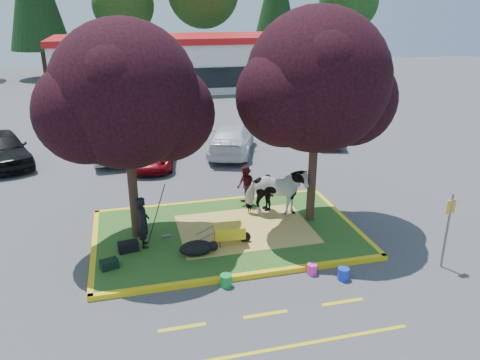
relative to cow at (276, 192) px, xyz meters
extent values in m
plane|color=#424244|center=(-1.84, -0.68, -1.03)|extent=(90.00, 90.00, 0.00)
cube|color=#25581B|center=(-1.84, -0.68, -0.95)|extent=(8.00, 5.00, 0.15)
cube|color=yellow|center=(-1.84, -3.26, -0.95)|extent=(8.30, 0.16, 0.15)
cube|color=yellow|center=(-1.84, 1.90, -0.95)|extent=(8.30, 0.16, 0.15)
cube|color=yellow|center=(-5.92, -0.68, -0.95)|extent=(0.16, 5.30, 0.15)
cube|color=yellow|center=(2.24, -0.68, -0.95)|extent=(0.16, 5.30, 0.15)
cube|color=#E4CA5E|center=(-1.24, -0.68, -0.87)|extent=(4.20, 3.00, 0.01)
cylinder|color=black|center=(-4.64, -0.28, 0.89)|extent=(0.28, 0.28, 3.53)
sphere|color=black|center=(-4.64, -0.28, 3.53)|extent=(4.20, 4.20, 4.20)
sphere|color=black|center=(-3.49, -0.08, 2.90)|extent=(2.86, 2.86, 2.86)
sphere|color=black|center=(-5.69, -0.58, 3.15)|extent=(2.86, 2.86, 2.86)
cylinder|color=black|center=(1.06, -0.48, 0.97)|extent=(0.28, 0.28, 3.70)
sphere|color=black|center=(1.06, -0.48, 3.74)|extent=(4.40, 4.40, 4.40)
sphere|color=black|center=(2.27, -0.28, 3.08)|extent=(2.99, 2.99, 2.99)
sphere|color=black|center=(-0.04, -0.78, 3.35)|extent=(2.99, 2.99, 2.99)
cube|color=yellow|center=(-3.84, -4.88, -1.03)|extent=(1.10, 0.12, 0.01)
cube|color=yellow|center=(-1.84, -4.88, -1.03)|extent=(1.10, 0.12, 0.01)
cube|color=yellow|center=(0.16, -4.88, -1.03)|extent=(1.10, 0.12, 0.01)
cube|color=yellow|center=(-1.84, -6.08, -1.03)|extent=(6.00, 0.10, 0.01)
cube|color=silver|center=(0.16, 27.32, 0.97)|extent=(20.00, 8.00, 4.00)
cube|color=#B71314|center=(0.16, 27.32, 3.12)|extent=(20.40, 8.40, 0.50)
cube|color=black|center=(0.16, 23.27, 0.37)|extent=(19.00, 0.10, 1.60)
cylinder|color=black|center=(-11.84, 36.32, 0.93)|extent=(0.44, 0.44, 3.92)
cylinder|color=black|center=(-3.84, 37.82, 0.51)|extent=(0.44, 0.44, 3.08)
sphere|color=#143811|center=(-3.84, 37.82, 5.79)|extent=(6.16, 6.16, 6.16)
cylinder|color=black|center=(4.16, 36.82, 0.79)|extent=(0.44, 0.44, 3.64)
cylinder|color=black|center=(12.16, 37.32, 0.72)|extent=(0.44, 0.44, 3.50)
cylinder|color=black|center=(20.16, 36.32, 0.58)|extent=(0.44, 0.44, 3.22)
sphere|color=#143811|center=(20.16, 36.32, 6.10)|extent=(6.44, 6.44, 6.44)
imported|color=silver|center=(0.00, 0.00, 0.00)|extent=(2.27, 1.53, 1.76)
ellipsoid|color=black|center=(-3.02, -1.94, -0.66)|extent=(1.12, 0.85, 0.43)
imported|color=black|center=(-4.44, -1.02, -0.09)|extent=(0.40, 0.59, 1.58)
imported|color=#3F1218|center=(-0.74, 1.17, -0.15)|extent=(0.62, 0.76, 1.47)
imported|color=black|center=(-0.11, 0.60, -0.22)|extent=(0.47, 0.82, 1.31)
cylinder|color=black|center=(-1.46, -1.54, -0.71)|extent=(0.33, 0.09, 0.33)
cylinder|color=slate|center=(-2.29, -1.74, -0.76)|extent=(0.04, 0.04, 0.24)
cylinder|color=slate|center=(-2.29, -1.34, -0.76)|extent=(0.04, 0.04, 0.24)
cube|color=yellow|center=(-1.97, -1.54, -0.44)|extent=(0.95, 0.61, 0.37)
cylinder|color=slate|center=(-2.65, -1.74, -0.42)|extent=(0.60, 0.08, 0.31)
cylinder|color=slate|center=(-2.65, -1.34, -0.42)|extent=(0.60, 0.08, 0.31)
cube|color=black|center=(-4.92, -1.23, -0.73)|extent=(0.62, 0.40, 0.29)
cube|color=black|center=(-5.46, -2.08, -0.75)|extent=(0.54, 0.42, 0.25)
cylinder|color=slate|center=(3.60, -4.01, 0.07)|extent=(0.06, 0.06, 2.20)
cube|color=gold|center=(3.60, -4.01, 0.82)|extent=(0.31, 0.11, 0.40)
cylinder|color=#169237|center=(-2.50, -3.48, -0.86)|extent=(0.36, 0.36, 0.33)
cylinder|color=#FD38B0|center=(-0.09, -3.48, -0.88)|extent=(0.29, 0.29, 0.30)
cylinder|color=blue|center=(0.62, -3.93, -0.86)|extent=(0.39, 0.39, 0.33)
imported|color=black|center=(-10.17, 8.62, -0.25)|extent=(3.41, 4.90, 1.55)
imported|color=#ADB1B6|center=(-5.51, 8.62, -0.28)|extent=(1.87, 4.66, 1.51)
imported|color=maroon|center=(-3.58, 7.06, -0.43)|extent=(2.77, 4.58, 1.19)
imported|color=white|center=(0.30, 7.84, -0.32)|extent=(3.53, 5.26, 1.42)
imported|color=#53565A|center=(5.67, 8.31, -0.43)|extent=(2.28, 3.87, 1.20)
camera|label=1|loc=(-4.71, -13.74, 5.93)|focal=35.00mm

